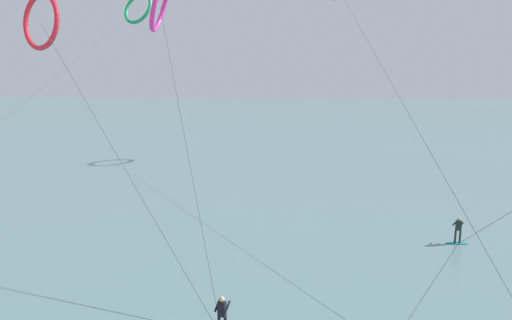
{
  "coord_description": "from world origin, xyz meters",
  "views": [
    {
      "loc": [
        1.59,
        1.52,
        10.33
      ],
      "look_at": [
        0.0,
        23.63,
        6.18
      ],
      "focal_mm": 31.79,
      "sensor_mm": 36.0,
      "label": 1
    }
  ],
  "objects_px": {
    "surfer_teal": "(458,232)",
    "surfer_charcoal": "(222,319)",
    "kite_crimson": "(41,22)",
    "kite_emerald": "(138,8)",
    "kite_magenta": "(160,4)"
  },
  "relations": [
    {
      "from": "surfer_teal",
      "to": "surfer_charcoal",
      "type": "bearing_deg",
      "value": -136.17
    },
    {
      "from": "surfer_charcoal",
      "to": "kite_crimson",
      "type": "height_order",
      "value": "kite_crimson"
    },
    {
      "from": "surfer_charcoal",
      "to": "kite_crimson",
      "type": "relative_size",
      "value": 0.11
    },
    {
      "from": "kite_emerald",
      "to": "surfer_teal",
      "type": "bearing_deg",
      "value": -21.09
    },
    {
      "from": "kite_emerald",
      "to": "kite_magenta",
      "type": "distance_m",
      "value": 33.14
    },
    {
      "from": "surfer_charcoal",
      "to": "kite_magenta",
      "type": "height_order",
      "value": "kite_magenta"
    },
    {
      "from": "surfer_teal",
      "to": "kite_emerald",
      "type": "relative_size",
      "value": 0.03
    },
    {
      "from": "surfer_charcoal",
      "to": "kite_magenta",
      "type": "relative_size",
      "value": 0.1
    },
    {
      "from": "surfer_charcoal",
      "to": "surfer_teal",
      "type": "distance_m",
      "value": 17.12
    },
    {
      "from": "surfer_charcoal",
      "to": "surfer_teal",
      "type": "bearing_deg",
      "value": -121.84
    },
    {
      "from": "surfer_teal",
      "to": "kite_crimson",
      "type": "xyz_separation_m",
      "value": [
        -26.98,
        2.64,
        13.01
      ]
    },
    {
      "from": "surfer_teal",
      "to": "kite_magenta",
      "type": "relative_size",
      "value": 0.1
    },
    {
      "from": "surfer_teal",
      "to": "kite_magenta",
      "type": "distance_m",
      "value": 23.02
    },
    {
      "from": "surfer_teal",
      "to": "kite_emerald",
      "type": "height_order",
      "value": "kite_emerald"
    },
    {
      "from": "surfer_charcoal",
      "to": "kite_crimson",
      "type": "distance_m",
      "value": 23.48
    }
  ]
}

